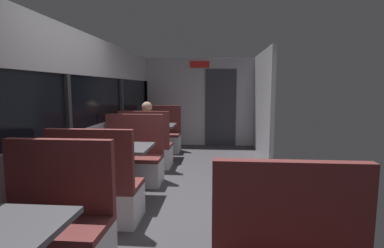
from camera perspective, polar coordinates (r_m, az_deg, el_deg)
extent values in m
cube|color=#423F44|center=(3.91, -2.18, -16.15)|extent=(3.30, 9.20, 0.02)
cube|color=#B2B2B7|center=(4.17, -22.63, -8.14)|extent=(0.08, 8.40, 0.95)
cube|color=#B2B2B7|center=(4.06, -23.69, 13.14)|extent=(0.08, 8.40, 0.60)
cube|color=black|center=(4.04, -23.34, 3.59)|extent=(0.03, 8.40, 0.75)
cube|color=#2D2D30|center=(4.03, -22.96, 3.60)|extent=(0.06, 0.08, 0.75)
cube|color=#2D2D30|center=(5.97, -13.56, 4.93)|extent=(0.06, 0.08, 0.75)
cube|color=#2D2D30|center=(7.99, -8.82, 5.55)|extent=(0.06, 0.08, 0.75)
cube|color=#B2B2B7|center=(7.78, 1.52, 4.30)|extent=(2.90, 0.08, 2.30)
cube|color=#333338|center=(7.73, 5.58, 3.14)|extent=(0.80, 0.04, 2.00)
cube|color=red|center=(7.74, 1.52, 11.48)|extent=(0.50, 0.03, 0.16)
cube|color=#B2B2B7|center=(6.65, 13.52, 3.63)|extent=(0.08, 2.40, 2.30)
cube|color=brown|center=(2.75, -26.10, -17.51)|extent=(0.95, 0.50, 0.06)
cube|color=brown|center=(2.80, -24.28, -9.24)|extent=(0.95, 0.08, 0.65)
cylinder|color=#9E9EA3|center=(4.21, -14.15, -9.44)|extent=(0.10, 0.10, 0.70)
cube|color=#4C4C51|center=(4.12, -14.31, -4.49)|extent=(0.90, 0.70, 0.04)
cube|color=silver|center=(3.67, -17.51, -14.59)|extent=(0.95, 0.50, 0.39)
cube|color=brown|center=(3.60, -17.64, -11.25)|extent=(0.95, 0.50, 0.06)
cube|color=brown|center=(3.32, -19.26, -6.50)|extent=(0.95, 0.08, 0.65)
cube|color=silver|center=(4.85, -11.55, -9.03)|extent=(0.95, 0.50, 0.39)
cube|color=brown|center=(4.79, -11.62, -6.45)|extent=(0.95, 0.50, 0.06)
cube|color=brown|center=(4.92, -11.04, -1.87)|extent=(0.95, 0.08, 0.65)
cylinder|color=#9E9EA3|center=(6.40, -7.38, -3.59)|extent=(0.10, 0.10, 0.70)
cube|color=#4C4C51|center=(6.34, -7.43, -0.30)|extent=(0.90, 0.70, 0.04)
cube|color=silver|center=(5.80, -8.73, -6.29)|extent=(0.95, 0.50, 0.39)
cube|color=brown|center=(5.75, -8.77, -4.11)|extent=(0.95, 0.50, 0.06)
cube|color=brown|center=(5.49, -9.35, -0.90)|extent=(0.95, 0.08, 0.65)
cube|color=silver|center=(7.06, -6.23, -3.84)|extent=(0.95, 0.50, 0.39)
cube|color=brown|center=(7.02, -6.26, -2.03)|extent=(0.95, 0.50, 0.06)
cube|color=brown|center=(7.18, -5.98, 1.03)|extent=(0.95, 0.08, 0.65)
cube|color=brown|center=(1.95, 18.58, -16.12)|extent=(0.95, 0.08, 0.65)
cube|color=#26262D|center=(5.80, -8.73, -6.00)|extent=(0.30, 0.36, 0.45)
cube|color=#8C664C|center=(5.75, -8.71, -0.79)|extent=(0.34, 0.22, 0.60)
sphere|color=tan|center=(5.73, -8.74, 3.31)|extent=(0.20, 0.20, 0.20)
cylinder|color=#8C664C|center=(5.97, -10.18, -0.33)|extent=(0.07, 0.28, 0.07)
cylinder|color=#8C664C|center=(5.88, -6.41, -0.38)|extent=(0.07, 0.28, 0.07)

